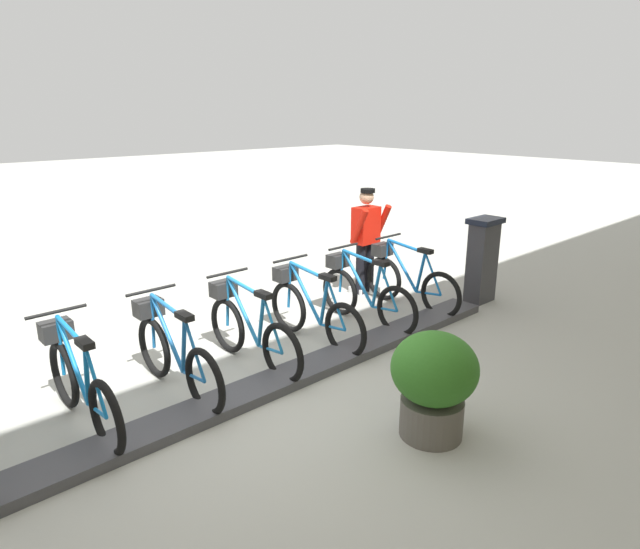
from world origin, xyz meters
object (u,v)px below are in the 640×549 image
object	(u,v)px
payment_kiosk	(482,259)
bike_docked_4	(173,353)
bike_docked_1	(363,293)
bike_docked_2	(311,309)
bike_docked_3	(249,329)
planter_bush	(434,380)
bike_docked_0	(407,279)
worker_near_rack	(366,237)
bike_docked_5	(79,382)

from	to	relation	value
payment_kiosk	bike_docked_4	world-z (taller)	payment_kiosk
bike_docked_1	bike_docked_2	distance (m)	0.93
bike_docked_3	planter_bush	world-z (taller)	bike_docked_3
bike_docked_0	bike_docked_3	xyz separation A→B (m)	(0.00, 2.80, 0.00)
payment_kiosk	bike_docked_1	size ratio (longest dim) A/B	0.74
bike_docked_3	bike_docked_4	xyz separation A→B (m)	(0.00, 0.93, 0.00)
payment_kiosk	bike_docked_0	world-z (taller)	payment_kiosk
bike_docked_2	planter_bush	bearing A→B (deg)	165.88
bike_docked_1	worker_near_rack	world-z (taller)	worker_near_rack
bike_docked_5	worker_near_rack	size ratio (longest dim) A/B	1.04
bike_docked_3	worker_near_rack	xyz separation A→B (m)	(0.84, -2.81, 0.48)
worker_near_rack	planter_bush	world-z (taller)	worker_near_rack
bike_docked_5	bike_docked_4	bearing A→B (deg)	-90.00
bike_docked_0	planter_bush	bearing A→B (deg)	132.85
payment_kiosk	worker_near_rack	distance (m)	1.76
payment_kiosk	bike_docked_2	world-z (taller)	payment_kiosk
bike_docked_4	worker_near_rack	world-z (taller)	worker_near_rack
bike_docked_1	planter_bush	xyz separation A→B (m)	(-2.26, 1.50, 0.11)
bike_docked_0	bike_docked_1	world-z (taller)	same
bike_docked_0	bike_docked_5	xyz separation A→B (m)	(0.00, 4.66, 0.00)
payment_kiosk	bike_docked_5	distance (m)	5.73
bike_docked_3	bike_docked_4	world-z (taller)	same
bike_docked_0	bike_docked_2	world-z (taller)	same
bike_docked_0	bike_docked_3	bearing A→B (deg)	90.00
bike_docked_4	bike_docked_2	bearing A→B (deg)	-90.00
planter_bush	bike_docked_2	bearing A→B (deg)	-14.12
payment_kiosk	bike_docked_1	world-z (taller)	payment_kiosk
bike_docked_1	planter_bush	world-z (taller)	bike_docked_1
bike_docked_5	worker_near_rack	distance (m)	4.78
bike_docked_2	planter_bush	size ratio (longest dim) A/B	1.77
payment_kiosk	bike_docked_4	size ratio (longest dim) A/B	0.74
bike_docked_0	planter_bush	xyz separation A→B (m)	(-2.26, 2.43, 0.11)
bike_docked_1	worker_near_rack	distance (m)	1.35
bike_docked_0	worker_near_rack	size ratio (longest dim) A/B	1.04
bike_docked_1	bike_docked_3	bearing A→B (deg)	90.00
bike_docked_0	bike_docked_5	world-z (taller)	same
bike_docked_1	worker_near_rack	size ratio (longest dim) A/B	1.04
payment_kiosk	bike_docked_3	bearing A→B (deg)	81.51
bike_docked_4	bike_docked_3	bearing A→B (deg)	-90.00
payment_kiosk	bike_docked_3	world-z (taller)	payment_kiosk
payment_kiosk	worker_near_rack	world-z (taller)	worker_near_rack
bike_docked_5	worker_near_rack	bearing A→B (deg)	-79.76
payment_kiosk	bike_docked_0	size ratio (longest dim) A/B	0.74
bike_docked_2	worker_near_rack	xyz separation A→B (m)	(0.84, -1.88, 0.48)
bike_docked_5	bike_docked_0	bearing A→B (deg)	-90.00
payment_kiosk	bike_docked_5	size ratio (longest dim) A/B	0.74
payment_kiosk	worker_near_rack	size ratio (longest dim) A/B	0.77
planter_bush	worker_near_rack	bearing A→B (deg)	-38.24
payment_kiosk	bike_docked_4	bearing A→B (deg)	83.16
bike_docked_1	bike_docked_5	distance (m)	3.73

